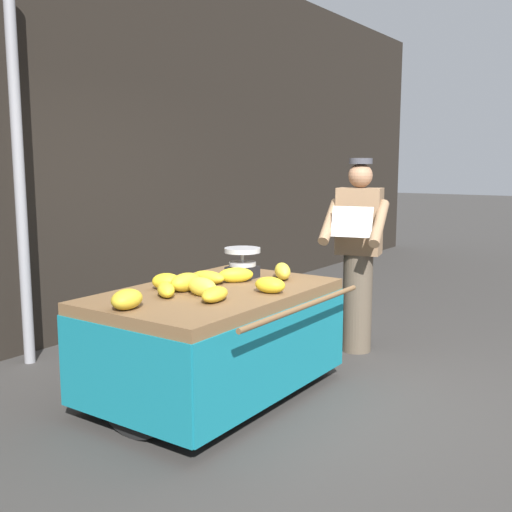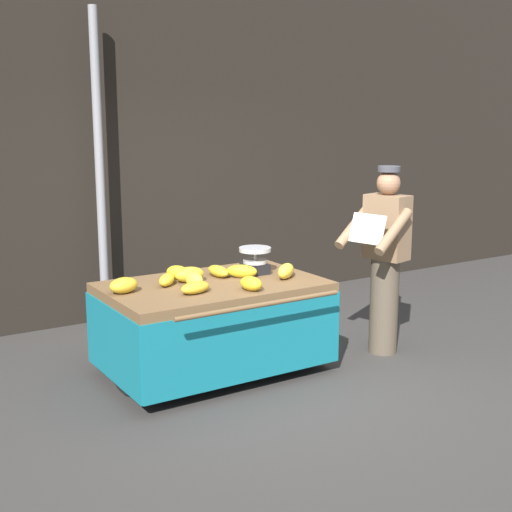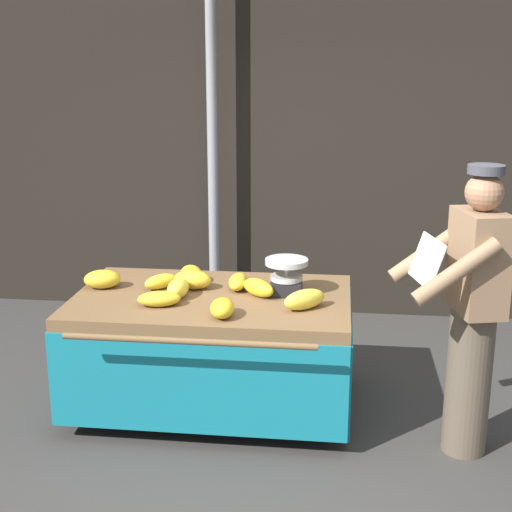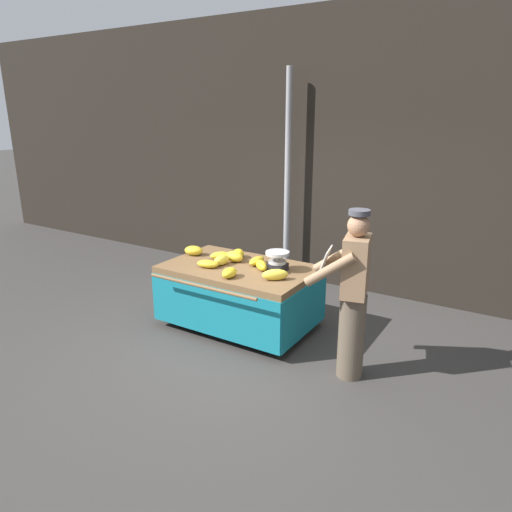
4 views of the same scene
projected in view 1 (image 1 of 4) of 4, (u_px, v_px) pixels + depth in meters
The scene contains 16 objects.
ground_plane at pixel (308, 395), 4.40m from camera, with size 60.00×60.00×0.00m, color #383533.
back_wall at pixel (60, 128), 5.60m from camera, with size 16.00×0.24×3.99m, color black.
street_pole at pixel (19, 173), 4.90m from camera, with size 0.09×0.09×3.18m, color gray.
banana_cart at pixel (214, 318), 4.30m from camera, with size 1.80×1.33×0.79m.
weighing_scale at pixel (242, 263), 4.69m from camera, with size 0.28×0.28×0.24m.
banana_bunch_0 at pixel (167, 281), 4.26m from camera, with size 0.14×0.21×0.12m, color gold.
banana_bunch_1 at pixel (282, 271), 4.65m from camera, with size 0.12×0.29×0.12m, color yellow.
banana_bunch_2 at pixel (215, 294), 3.90m from camera, with size 0.14×0.27×0.09m, color gold.
banana_bunch_3 at pixel (208, 277), 4.48m from camera, with size 0.12×0.28×0.10m, color gold.
banana_bunch_4 at pixel (236, 275), 4.52m from camera, with size 0.11×0.26×0.11m, color gold.
banana_bunch_5 at pixel (127, 299), 3.69m from camera, with size 0.17×0.24×0.12m, color gold.
banana_bunch_6 at pixel (270, 285), 4.15m from camera, with size 0.14×0.22×0.11m, color gold.
banana_bunch_7 at pixel (186, 282), 4.21m from camera, with size 0.15×0.25×0.13m, color gold.
banana_bunch_8 at pixel (166, 290), 4.03m from camera, with size 0.11×0.25×0.10m, color yellow.
banana_bunch_9 at pixel (202, 287), 4.06m from camera, with size 0.12×0.23×0.13m, color yellow.
vendor_person at pixel (358, 255), 5.32m from camera, with size 0.65×0.61×1.71m.
Camera 1 is at (-3.67, -2.08, 1.67)m, focal length 42.55 mm.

